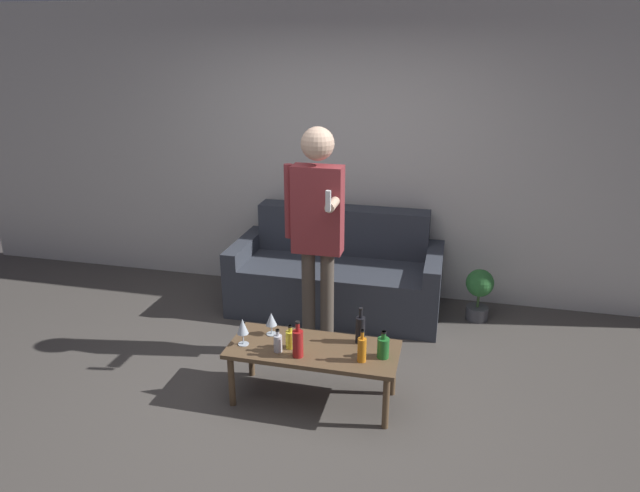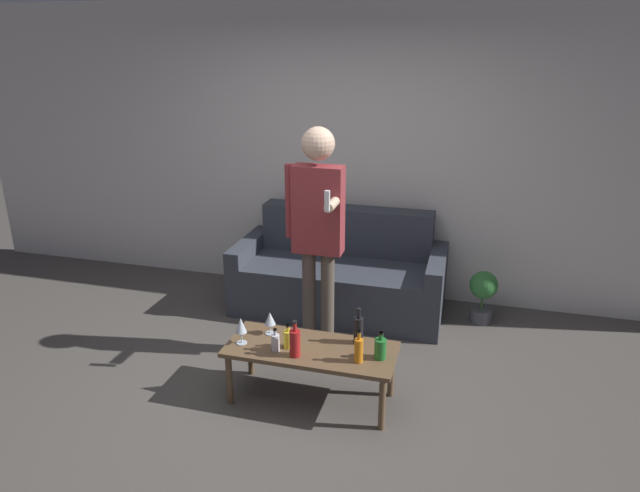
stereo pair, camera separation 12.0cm
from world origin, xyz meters
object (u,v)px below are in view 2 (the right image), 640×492
(couch, at_px, (340,275))
(bottle_orange, at_px, (359,350))
(coffee_table, at_px, (311,353))
(person_standing_front, at_px, (317,223))

(couch, bearing_deg, bottle_orange, -72.55)
(couch, bearing_deg, coffee_table, -84.26)
(coffee_table, bearing_deg, couch, 95.74)
(coffee_table, height_order, bottle_orange, bottle_orange)
(couch, height_order, bottle_orange, couch)
(coffee_table, xyz_separation_m, person_standing_front, (-0.12, 0.60, 0.73))
(couch, xyz_separation_m, coffee_table, (0.15, -1.47, 0.04))
(coffee_table, xyz_separation_m, bottle_orange, (0.34, -0.09, 0.13))
(bottle_orange, bearing_deg, person_standing_front, 123.90)
(bottle_orange, bearing_deg, coffee_table, 164.86)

